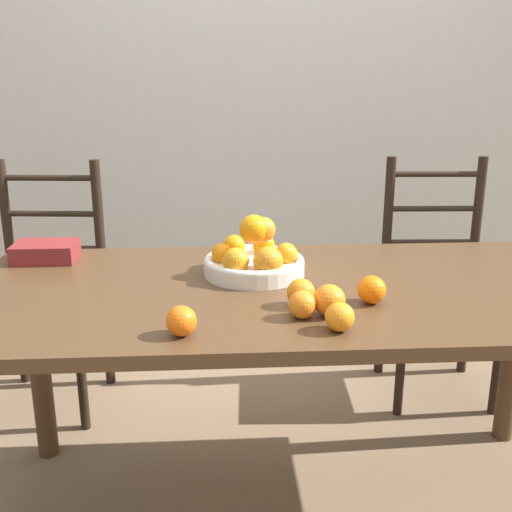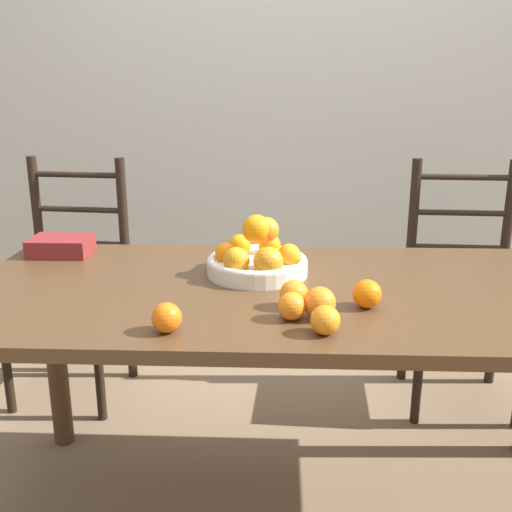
% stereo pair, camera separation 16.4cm
% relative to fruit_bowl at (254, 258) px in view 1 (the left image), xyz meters
% --- Properties ---
extents(ground_plane, '(12.00, 12.00, 0.00)m').
position_rel_fruit_bowl_xyz_m(ground_plane, '(0.11, -0.10, -0.78)').
color(ground_plane, '#7F664C').
extents(wall_back, '(8.00, 0.06, 2.60)m').
position_rel_fruit_bowl_xyz_m(wall_back, '(0.11, 1.37, 0.52)').
color(wall_back, beige).
rests_on(wall_back, ground_plane).
extents(dining_table, '(1.82, 0.83, 0.73)m').
position_rel_fruit_bowl_xyz_m(dining_table, '(0.11, -0.10, -0.14)').
color(dining_table, '#4C331E').
rests_on(dining_table, ground_plane).
extents(fruit_bowl, '(0.29, 0.29, 0.18)m').
position_rel_fruit_bowl_xyz_m(fruit_bowl, '(0.00, 0.00, 0.00)').
color(fruit_bowl, silver).
rests_on(fruit_bowl, dining_table).
extents(orange_loose_0, '(0.07, 0.07, 0.07)m').
position_rel_fruit_bowl_xyz_m(orange_loose_0, '(-0.19, -0.42, -0.02)').
color(orange_loose_0, orange).
rests_on(orange_loose_0, dining_table).
extents(orange_loose_1, '(0.08, 0.08, 0.08)m').
position_rel_fruit_bowl_xyz_m(orange_loose_1, '(0.16, -0.32, -0.01)').
color(orange_loose_1, orange).
rests_on(orange_loose_1, dining_table).
extents(orange_loose_2, '(0.07, 0.07, 0.07)m').
position_rel_fruit_bowl_xyz_m(orange_loose_2, '(0.09, -0.34, -0.02)').
color(orange_loose_2, orange).
rests_on(orange_loose_2, dining_table).
extents(orange_loose_3, '(0.07, 0.07, 0.07)m').
position_rel_fruit_bowl_xyz_m(orange_loose_3, '(0.17, -0.42, -0.02)').
color(orange_loose_3, orange).
rests_on(orange_loose_3, dining_table).
extents(orange_loose_4, '(0.07, 0.07, 0.07)m').
position_rel_fruit_bowl_xyz_m(orange_loose_4, '(0.28, -0.25, -0.02)').
color(orange_loose_4, orange).
rests_on(orange_loose_4, dining_table).
extents(orange_loose_5, '(0.07, 0.07, 0.07)m').
position_rel_fruit_bowl_xyz_m(orange_loose_5, '(0.10, -0.26, -0.02)').
color(orange_loose_5, orange).
rests_on(orange_loose_5, dining_table).
extents(chair_left, '(0.46, 0.44, 0.98)m').
position_rel_fruit_bowl_xyz_m(chair_left, '(-0.79, 0.63, -0.32)').
color(chair_left, black).
rests_on(chair_left, ground_plane).
extents(chair_right, '(0.44, 0.42, 0.98)m').
position_rel_fruit_bowl_xyz_m(chair_right, '(0.80, 0.63, -0.32)').
color(chair_right, black).
rests_on(chair_right, ground_plane).
extents(book_stack, '(0.19, 0.14, 0.06)m').
position_rel_fruit_bowl_xyz_m(book_stack, '(-0.65, 0.18, -0.02)').
color(book_stack, maroon).
rests_on(book_stack, dining_table).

